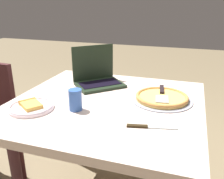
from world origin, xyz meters
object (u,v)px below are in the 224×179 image
at_px(pizza_plate, 31,107).
at_px(pizza_tray, 162,98).
at_px(dining_table, 107,114).
at_px(laptop, 97,76).
at_px(table_knife, 147,127).
at_px(drink_cup, 75,100).

bearing_deg(pizza_plate, pizza_tray, 117.56).
height_order(dining_table, laptop, laptop).
relative_size(pizza_tray, table_knife, 1.52).
height_order(laptop, pizza_plate, laptop).
bearing_deg(dining_table, table_knife, 50.28).
bearing_deg(drink_cup, pizza_plate, -74.34).
bearing_deg(pizza_tray, table_knife, -3.87).
distance_m(dining_table, drink_cup, 0.24).
bearing_deg(drink_cup, pizza_tray, 123.27).
distance_m(pizza_tray, drink_cup, 0.49).
xyz_separation_m(dining_table, pizza_plate, (0.22, -0.34, 0.09)).
xyz_separation_m(pizza_plate, pizza_tray, (-0.33, 0.64, 0.00)).
bearing_deg(laptop, pizza_tray, 72.10).
relative_size(dining_table, table_knife, 4.62).
xyz_separation_m(laptop, pizza_plate, (0.48, -0.19, -0.04)).
distance_m(laptop, pizza_tray, 0.47).
xyz_separation_m(pizza_tray, table_knife, (0.34, -0.02, -0.01)).
xyz_separation_m(dining_table, drink_cup, (0.15, -0.12, 0.14)).
relative_size(laptop, drink_cup, 3.30).
bearing_deg(dining_table, laptop, -149.22).
relative_size(dining_table, pizza_plate, 4.47).
bearing_deg(drink_cup, laptop, -174.50).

